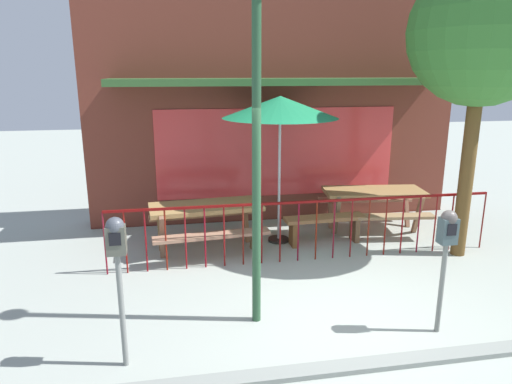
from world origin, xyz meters
TOP-DOWN VIEW (x-y plane):
  - ground at (0.00, 0.00)m, footprint 40.00×40.00m
  - pub_storefront at (0.00, 4.17)m, footprint 7.17×1.46m
  - patio_fence_front at (0.00, 1.83)m, footprint 6.05×0.04m
  - picnic_table_left at (-1.51, 2.55)m, footprint 1.92×1.52m
  - picnic_table_right at (1.59, 2.97)m, footprint 1.95×1.57m
  - patio_umbrella at (-0.25, 2.73)m, footprint 1.90×1.90m
  - patio_bench at (0.50, 2.49)m, footprint 1.41×0.39m
  - parking_meter_near at (-2.54, -0.43)m, footprint 0.18×0.17m
  - parking_meter_far at (0.89, -0.41)m, footprint 0.18×0.17m
  - street_tree at (2.48, 1.64)m, footprint 2.15×2.15m
  - street_lamp at (-1.09, 0.20)m, footprint 0.28×0.28m
  - curb_edge at (0.00, -0.89)m, footprint 10.04×0.20m

SIDE VIEW (x-z plane):
  - ground at x=0.00m, z-range 0.00..0.00m
  - curb_edge at x=0.00m, z-range -0.06..0.06m
  - patio_bench at x=0.50m, z-range 0.11..0.59m
  - picnic_table_left at x=-1.51m, z-range 0.21..1.01m
  - picnic_table_right at x=1.59m, z-range 0.21..1.01m
  - patio_fence_front at x=0.00m, z-range 0.18..1.15m
  - parking_meter_far at x=0.89m, z-range 0.39..1.83m
  - parking_meter_near at x=-2.54m, z-range 0.43..1.99m
  - patio_umbrella at x=-0.25m, z-range 1.05..3.54m
  - street_lamp at x=-1.09m, z-range 0.60..4.43m
  - pub_storefront at x=0.00m, z-range -0.02..5.31m
  - street_tree at x=2.48m, z-range 1.15..5.65m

